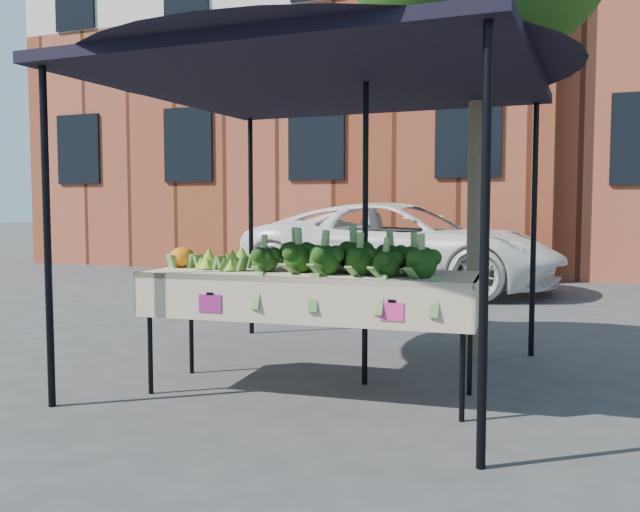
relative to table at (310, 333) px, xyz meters
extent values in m
plane|color=#353538|center=(0.19, 0.10, -0.45)|extent=(90.00, 90.00, 0.00)
cube|color=beige|center=(0.00, 0.00, 0.00)|extent=(2.47, 1.03, 0.90)
cube|color=#F22D8C|center=(-0.60, -0.40, 0.25)|extent=(0.17, 0.01, 0.12)
cube|color=#F12D84|center=(0.68, -0.40, 0.25)|extent=(0.17, 0.01, 0.12)
ellipsoid|color=black|center=(0.27, 0.03, 0.59)|extent=(1.39, 0.59, 0.28)
ellipsoid|color=#83B435|center=(-0.67, -0.01, 0.56)|extent=(0.45, 0.49, 0.22)
ellipsoid|color=orange|center=(-1.05, -0.05, 0.55)|extent=(0.22, 0.22, 0.20)
imported|color=white|center=(-1.05, 6.32, 2.13)|extent=(1.56, 2.46, 5.17)
cube|color=brown|center=(-4.81, 12.10, 4.05)|extent=(12.00, 8.00, 9.00)
camera|label=1|loc=(1.91, -4.46, 0.92)|focal=37.93mm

